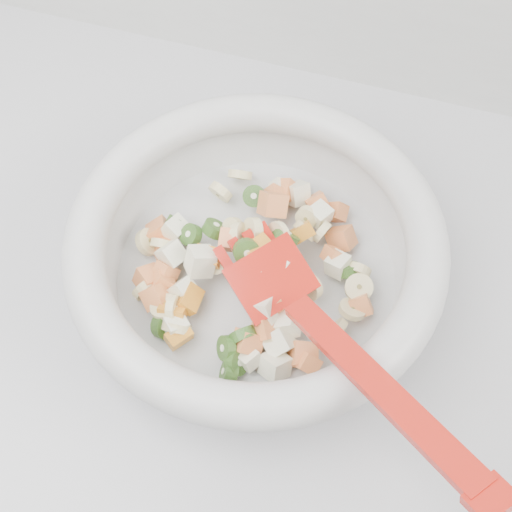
% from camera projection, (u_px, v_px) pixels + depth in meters
% --- Properties ---
extents(counter, '(2.00, 0.60, 0.90)m').
position_uv_depth(counter, '(287.00, 409.00, 1.04)').
color(counter, '#939398').
rests_on(counter, ground).
extents(mixing_bowl, '(0.41, 0.38, 0.15)m').
position_uv_depth(mixing_bowl, '(256.00, 253.00, 0.60)').
color(mixing_bowl, silver).
rests_on(mixing_bowl, counter).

